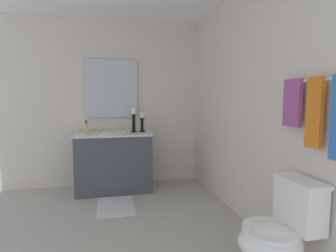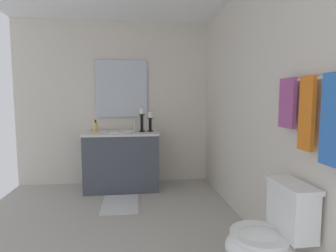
{
  "view_description": "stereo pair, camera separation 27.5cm",
  "coord_description": "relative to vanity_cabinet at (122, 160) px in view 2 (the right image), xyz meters",
  "views": [
    {
      "loc": [
        2.62,
        0.01,
        1.31
      ],
      "look_at": [
        -0.05,
        0.63,
        1.03
      ],
      "focal_mm": 28.86,
      "sensor_mm": 36.0,
      "label": 1
    },
    {
      "loc": [
        2.67,
        0.28,
        1.31
      ],
      "look_at": [
        -0.05,
        0.63,
        1.03
      ],
      "focal_mm": 28.86,
      "sensor_mm": 36.0,
      "label": 2
    }
  ],
  "objects": [
    {
      "name": "toilet",
      "position": [
        2.26,
        1.07,
        -0.05
      ],
      "size": [
        0.39,
        0.54,
        0.75
      ],
      "color": "white",
      "rests_on": "ground"
    },
    {
      "name": "floor",
      "position": [
        1.21,
        -0.1,
        -0.42
      ],
      "size": [
        3.07,
        2.9,
        0.02
      ],
      "primitive_type": "cube",
      "color": "#B2ADA3",
      "rests_on": "ground"
    },
    {
      "name": "candle_holder_short",
      "position": [
        -0.0,
        0.29,
        0.59
      ],
      "size": [
        0.09,
        0.09,
        0.34
      ],
      "color": "black",
      "rests_on": "vanity_cabinet"
    },
    {
      "name": "sink_basin",
      "position": [
        0.0,
        0.0,
        0.37
      ],
      "size": [
        0.4,
        0.4,
        0.24
      ],
      "color": "white",
      "rests_on": "vanity_cabinet"
    },
    {
      "name": "soap_bottle",
      "position": [
        0.0,
        -0.36,
        0.49
      ],
      "size": [
        0.06,
        0.06,
        0.18
      ],
      "color": "#E5B259",
      "rests_on": "vanity_cabinet"
    },
    {
      "name": "bath_mat",
      "position": [
        0.62,
        0.0,
        -0.41
      ],
      "size": [
        0.6,
        0.44,
        0.02
      ],
      "primitive_type": "cube",
      "color": "silver",
      "rests_on": "ground"
    },
    {
      "name": "towel_bar",
      "position": [
        2.3,
        1.29,
        1.02
      ],
      "size": [
        0.67,
        0.02,
        0.02
      ],
      "primitive_type": "cylinder",
      "rotation": [
        0.0,
        1.57,
        0.0
      ],
      "color": "silver"
    },
    {
      "name": "mirror",
      "position": [
        -0.28,
        0.0,
        1.04
      ],
      "size": [
        0.02,
        0.77,
        0.85
      ],
      "primitive_type": "cube",
      "color": "silver"
    },
    {
      "name": "towel_near_corner",
      "position": [
        2.52,
        1.27,
        0.78
      ],
      "size": [
        0.16,
        0.03,
        0.52
      ],
      "primitive_type": "cube",
      "color": "blue",
      "rests_on": "towel_bar"
    },
    {
      "name": "wall_left",
      "position": [
        -0.32,
        -0.1,
        0.81
      ],
      "size": [
        0.04,
        2.9,
        2.45
      ],
      "primitive_type": "cube",
      "color": "silver",
      "rests_on": "ground"
    },
    {
      "name": "candle_holder_tall",
      "position": [
        -0.02,
        0.41,
        0.56
      ],
      "size": [
        0.09,
        0.09,
        0.28
      ],
      "color": "black",
      "rests_on": "vanity_cabinet"
    },
    {
      "name": "wall_back",
      "position": [
        1.21,
        1.35,
        0.81
      ],
      "size": [
        3.07,
        0.04,
        2.45
      ],
      "primitive_type": "cube",
      "color": "silver",
      "rests_on": "ground"
    },
    {
      "name": "vanity_cabinet",
      "position": [
        0.0,
        0.0,
        0.0
      ],
      "size": [
        0.58,
        1.07,
        0.83
      ],
      "color": "#474C56",
      "rests_on": "ground"
    },
    {
      "name": "towel_near_vanity",
      "position": [
        2.07,
        1.27,
        0.86
      ],
      "size": [
        0.18,
        0.03,
        0.35
      ],
      "primitive_type": "cube",
      "color": "#A54C8C",
      "rests_on": "towel_bar"
    },
    {
      "name": "towel_center",
      "position": [
        2.3,
        1.27,
        0.8
      ],
      "size": [
        0.13,
        0.03,
        0.48
      ],
      "primitive_type": "cube",
      "color": "orange",
      "rests_on": "towel_bar"
    }
  ]
}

